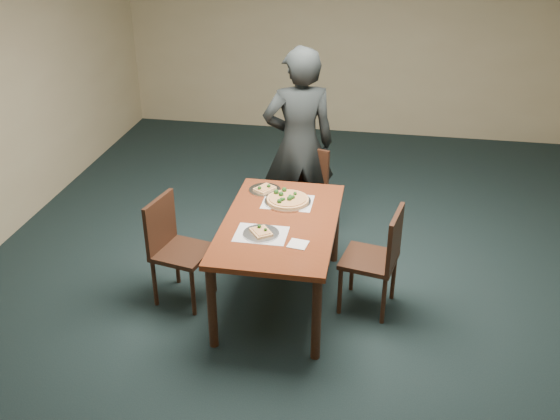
% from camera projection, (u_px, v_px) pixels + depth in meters
% --- Properties ---
extents(ground, '(8.00, 8.00, 0.00)m').
position_uv_depth(ground, '(300.00, 289.00, 5.44)').
color(ground, black).
rests_on(ground, ground).
extents(room_shell, '(8.00, 8.00, 8.00)m').
position_uv_depth(room_shell, '(303.00, 96.00, 4.64)').
color(room_shell, tan).
rests_on(room_shell, ground).
extents(dining_table, '(0.90, 1.50, 0.75)m').
position_uv_depth(dining_table, '(280.00, 231.00, 5.02)').
color(dining_table, '#5A2312').
rests_on(dining_table, ground).
extents(chair_far, '(0.54, 0.54, 0.91)m').
position_uv_depth(chair_far, '(303.00, 189.00, 6.04)').
color(chair_far, black).
rests_on(chair_far, ground).
extents(chair_left, '(0.50, 0.50, 0.91)m').
position_uv_depth(chair_left, '(174.00, 244.00, 5.12)').
color(chair_left, black).
rests_on(chair_left, ground).
extents(chair_right, '(0.50, 0.50, 0.91)m').
position_uv_depth(chair_right, '(379.00, 255.00, 4.97)').
color(chair_right, black).
rests_on(chair_right, ground).
extents(diner, '(0.79, 0.64, 1.88)m').
position_uv_depth(diner, '(299.00, 145.00, 5.91)').
color(diner, black).
rests_on(diner, ground).
extents(placemat_main, '(0.42, 0.32, 0.00)m').
position_uv_depth(placemat_main, '(288.00, 202.00, 5.27)').
color(placemat_main, white).
rests_on(placemat_main, dining_table).
extents(placemat_near, '(0.40, 0.30, 0.00)m').
position_uv_depth(placemat_near, '(261.00, 234.00, 4.79)').
color(placemat_near, white).
rests_on(placemat_near, dining_table).
extents(pizza_pan, '(0.39, 0.39, 0.08)m').
position_uv_depth(pizza_pan, '(287.00, 199.00, 5.26)').
color(pizza_pan, silver).
rests_on(pizza_pan, dining_table).
extents(slice_plate_near, '(0.28, 0.28, 0.06)m').
position_uv_depth(slice_plate_near, '(261.00, 233.00, 4.79)').
color(slice_plate_near, silver).
rests_on(slice_plate_near, dining_table).
extents(slice_plate_far, '(0.28, 0.28, 0.06)m').
position_uv_depth(slice_plate_far, '(265.00, 189.00, 5.47)').
color(slice_plate_far, silver).
rests_on(slice_plate_far, dining_table).
extents(napkin, '(0.16, 0.16, 0.01)m').
position_uv_depth(napkin, '(298.00, 244.00, 4.65)').
color(napkin, white).
rests_on(napkin, dining_table).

